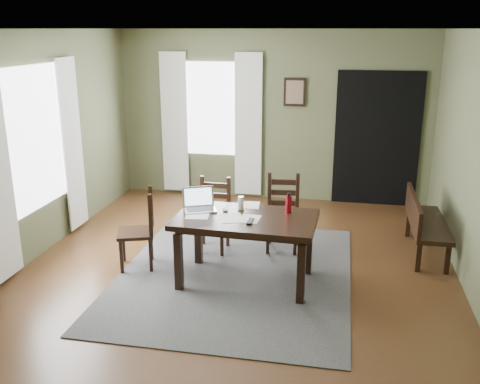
% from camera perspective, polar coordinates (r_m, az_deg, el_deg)
% --- Properties ---
extents(ground, '(5.00, 6.00, 0.01)m').
position_cam_1_polar(ground, '(6.20, -0.54, -8.82)').
color(ground, '#492C16').
extents(room_shell, '(5.02, 6.02, 2.71)m').
position_cam_1_polar(room_shell, '(5.65, -0.59, 7.90)').
color(room_shell, '#545A3A').
rests_on(room_shell, ground).
extents(rug, '(2.60, 3.20, 0.01)m').
position_cam_1_polar(rug, '(6.20, -0.54, -8.73)').
color(rug, '#3D3D3D').
rests_on(rug, ground).
extents(dining_table, '(1.54, 0.96, 0.75)m').
position_cam_1_polar(dining_table, '(5.77, 0.62, -3.56)').
color(dining_table, black).
rests_on(dining_table, rug).
extents(chair_end, '(0.52, 0.52, 0.93)m').
position_cam_1_polar(chair_end, '(6.32, -10.61, -4.03)').
color(chair_end, black).
rests_on(chair_end, rug).
extents(chair_back_left, '(0.40, 0.41, 0.91)m').
position_cam_1_polar(chair_back_left, '(6.72, -2.88, -2.54)').
color(chair_back_left, black).
rests_on(chair_back_left, rug).
extents(chair_back_right, '(0.45, 0.45, 0.95)m').
position_cam_1_polar(chair_back_right, '(6.75, 4.57, -2.32)').
color(chair_back_right, black).
rests_on(chair_back_right, rug).
extents(bench, '(0.42, 1.31, 0.74)m').
position_cam_1_polar(bench, '(6.97, 18.91, -2.83)').
color(bench, black).
rests_on(bench, ground).
extents(laptop, '(0.43, 0.39, 0.24)m').
position_cam_1_polar(laptop, '(5.99, -4.38, -1.26)').
color(laptop, '#B7B7BC').
rests_on(laptop, dining_table).
extents(computer_mouse, '(0.07, 0.10, 0.03)m').
position_cam_1_polar(computer_mouse, '(5.90, -1.57, -1.97)').
color(computer_mouse, '#3F3F42').
rests_on(computer_mouse, dining_table).
extents(tv_remote, '(0.05, 0.18, 0.02)m').
position_cam_1_polar(tv_remote, '(5.59, 1.10, -3.14)').
color(tv_remote, black).
rests_on(tv_remote, dining_table).
extents(drinking_glass, '(0.07, 0.07, 0.15)m').
position_cam_1_polar(drinking_glass, '(5.97, 0.09, -1.16)').
color(drinking_glass, silver).
rests_on(drinking_glass, dining_table).
extents(water_bottle, '(0.08, 0.08, 0.22)m').
position_cam_1_polar(water_bottle, '(5.87, 5.21, -1.25)').
color(water_bottle, '#A60C1A').
rests_on(water_bottle, dining_table).
extents(paper_a, '(0.28, 0.35, 0.00)m').
position_cam_1_polar(paper_a, '(5.84, -4.50, -2.38)').
color(paper_a, white).
rests_on(paper_a, dining_table).
extents(paper_b, '(0.23, 0.29, 0.00)m').
position_cam_1_polar(paper_b, '(5.68, 1.03, -2.88)').
color(paper_b, white).
rests_on(paper_b, dining_table).
extents(paper_c, '(0.23, 0.29, 0.00)m').
position_cam_1_polar(paper_c, '(6.12, 1.11, -1.41)').
color(paper_c, white).
rests_on(paper_c, dining_table).
extents(paper_e, '(0.32, 0.37, 0.00)m').
position_cam_1_polar(paper_e, '(5.70, -0.94, -2.80)').
color(paper_e, white).
rests_on(paper_e, dining_table).
extents(window_left, '(0.01, 1.30, 1.70)m').
position_cam_1_polar(window_left, '(6.83, -21.07, 5.34)').
color(window_left, white).
rests_on(window_left, ground).
extents(window_back, '(1.00, 0.01, 1.50)m').
position_cam_1_polar(window_back, '(8.79, -3.10, 8.84)').
color(window_back, white).
rests_on(window_back, ground).
extents(curtain_left_far, '(0.03, 0.48, 2.30)m').
position_cam_1_polar(curtain_left_far, '(7.55, -17.45, 4.79)').
color(curtain_left_far, silver).
rests_on(curtain_left_far, ground).
extents(curtain_back_left, '(0.44, 0.03, 2.30)m').
position_cam_1_polar(curtain_back_left, '(8.97, -7.00, 7.29)').
color(curtain_back_left, silver).
rests_on(curtain_back_left, ground).
extents(curtain_back_right, '(0.44, 0.03, 2.30)m').
position_cam_1_polar(curtain_back_right, '(8.67, 0.89, 7.08)').
color(curtain_back_right, silver).
rests_on(curtain_back_right, ground).
extents(framed_picture, '(0.34, 0.03, 0.44)m').
position_cam_1_polar(framed_picture, '(8.52, 5.85, 10.55)').
color(framed_picture, black).
rests_on(framed_picture, ground).
extents(doorway_back, '(1.30, 0.03, 2.10)m').
position_cam_1_polar(doorway_back, '(8.61, 14.39, 5.46)').
color(doorway_back, black).
rests_on(doorway_back, ground).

